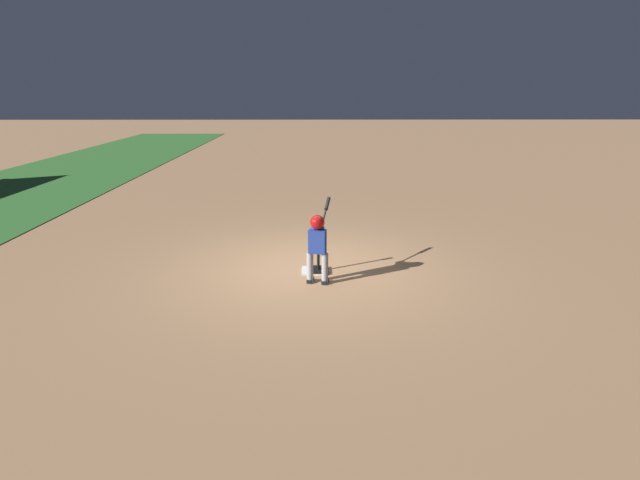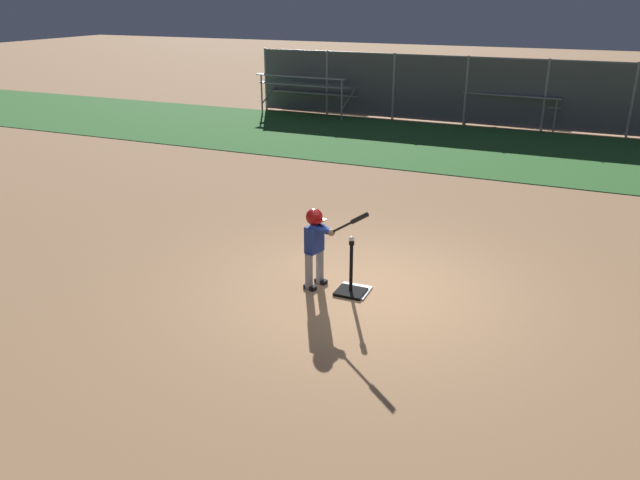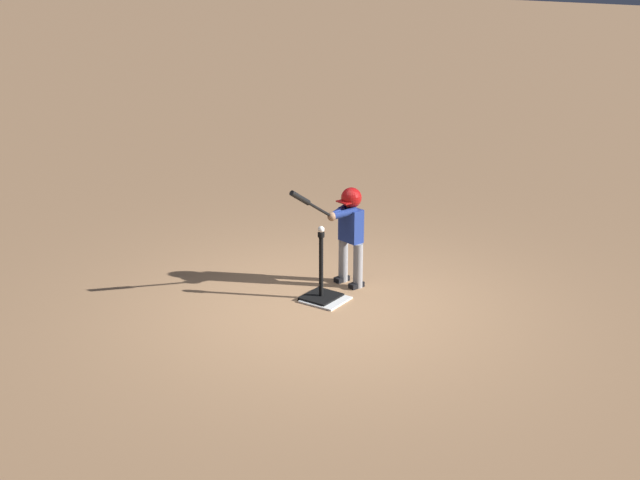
# 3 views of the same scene
# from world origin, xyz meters

# --- Properties ---
(ground_plane) EXTENTS (90.00, 90.00, 0.00)m
(ground_plane) POSITION_xyz_m (0.00, 0.00, 0.00)
(ground_plane) COLOR #AD7F56
(home_plate) EXTENTS (0.45, 0.45, 0.02)m
(home_plate) POSITION_xyz_m (-0.15, -0.12, 0.01)
(home_plate) COLOR white
(home_plate) RESTS_ON ground_plane
(batting_tee) EXTENTS (0.40, 0.36, 0.78)m
(batting_tee) POSITION_xyz_m (-0.16, -0.18, 0.12)
(batting_tee) COLOR black
(batting_tee) RESTS_ON ground_plane
(batter_child) EXTENTS (0.99, 0.43, 1.29)m
(batter_child) POSITION_xyz_m (-0.69, -0.18, 0.75)
(batter_child) COLOR gray
(batter_child) RESTS_ON ground_plane
(baseball) EXTENTS (0.07, 0.07, 0.07)m
(baseball) POSITION_xyz_m (-0.16, -0.18, 0.82)
(baseball) COLOR white
(baseball) RESTS_ON batting_tee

